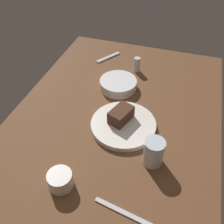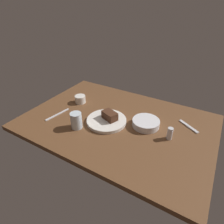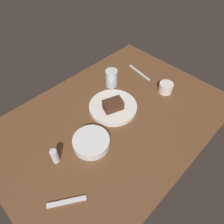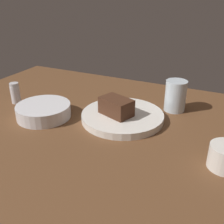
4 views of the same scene
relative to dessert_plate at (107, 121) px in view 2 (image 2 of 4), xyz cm
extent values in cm
cube|color=brown|center=(5.13, 4.87, -2.58)|extent=(120.00, 84.00, 3.00)
cylinder|color=white|center=(0.00, 0.00, 0.00)|extent=(25.56, 25.56, 2.16)
cube|color=#472819|center=(1.50, 1.50, 3.68)|extent=(11.37, 9.21, 5.21)
cylinder|color=silver|center=(39.50, 4.27, 2.03)|extent=(3.26, 3.26, 6.23)
cylinder|color=silver|center=(39.50, 4.27, 5.75)|extent=(3.10, 3.10, 1.20)
cylinder|color=silver|center=(-12.91, -14.05, 4.06)|extent=(6.97, 6.97, 10.28)
cylinder|color=silver|center=(23.30, 9.08, 1.03)|extent=(17.00, 17.00, 4.22)
cylinder|color=silver|center=(-30.82, 11.92, 1.75)|extent=(7.93, 7.93, 5.66)
cube|color=silver|center=(46.91, 21.74, -0.73)|extent=(13.56, 9.69, 0.70)
cube|color=silver|center=(-33.64, -9.73, -0.83)|extent=(4.45, 18.98, 0.50)
camera|label=1|loc=(-67.01, -16.68, 72.06)|focal=40.68mm
camera|label=2|loc=(53.68, -84.36, 70.05)|focal=30.31mm
camera|label=3|loc=(53.01, 52.10, 80.02)|focal=32.79mm
camera|label=4|loc=(-28.66, 67.51, 36.72)|focal=42.12mm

